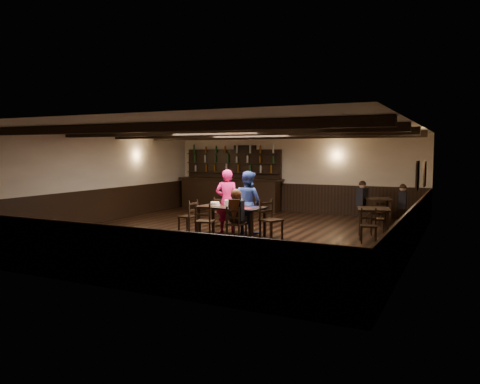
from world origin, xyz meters
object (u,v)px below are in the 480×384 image
at_px(chair_near_left, 204,219).
at_px(cake, 215,204).
at_px(dining_table, 231,209).
at_px(chair_near_right, 235,221).
at_px(man_blue, 248,202).
at_px(bar_counter, 231,190).
at_px(woman_pink, 227,201).

xyz_separation_m(chair_near_left, cake, (-0.13, 0.78, 0.28)).
xyz_separation_m(dining_table, chair_near_left, (-0.37, -0.73, -0.16)).
height_order(chair_near_right, man_blue, man_blue).
height_order(chair_near_right, bar_counter, bar_counter).
height_order(chair_near_left, cake, chair_near_left).
bearing_deg(chair_near_left, man_blue, 64.66).
height_order(dining_table, chair_near_right, chair_near_right).
bearing_deg(chair_near_left, woman_pink, 87.92).
xyz_separation_m(man_blue, cake, (-0.72, -0.47, -0.02)).
bearing_deg(chair_near_right, bar_counter, 118.02).
bearing_deg(man_blue, bar_counter, -36.03).
relative_size(chair_near_left, bar_counter, 0.22).
distance_m(dining_table, woman_pink, 0.54).
xyz_separation_m(chair_near_right, cake, (-0.92, 0.69, 0.30)).
height_order(cake, bar_counter, bar_counter).
bearing_deg(woman_pink, chair_near_left, 70.92).
bearing_deg(chair_near_right, man_blue, 99.77).
relative_size(cake, bar_counter, 0.07).
height_order(chair_near_left, woman_pink, woman_pink).
xyz_separation_m(dining_table, chair_near_right, (0.42, -0.65, -0.18)).
height_order(man_blue, cake, man_blue).
relative_size(woman_pink, cake, 5.81).
xyz_separation_m(dining_table, bar_counter, (-2.52, 4.87, 0.05)).
relative_size(dining_table, bar_counter, 0.42).
relative_size(chair_near_left, cake, 3.08).
distance_m(chair_near_left, man_blue, 1.42).
relative_size(dining_table, chair_near_left, 1.91).
bearing_deg(dining_table, man_blue, 67.00).
relative_size(dining_table, chair_near_right, 2.00).
bearing_deg(bar_counter, woman_pink, -63.96).
bearing_deg(woman_pink, man_blue, 175.07).
relative_size(dining_table, woman_pink, 1.01).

